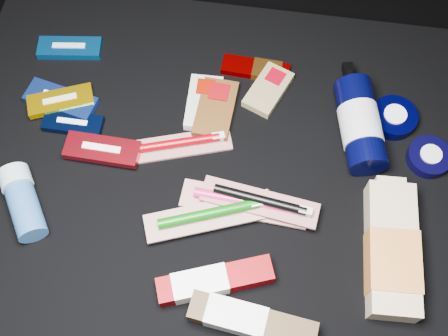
# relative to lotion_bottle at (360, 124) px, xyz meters

# --- Properties ---
(ground) EXTENTS (3.00, 3.00, 0.00)m
(ground) POSITION_rel_lotion_bottle_xyz_m (-0.24, -0.12, -0.43)
(ground) COLOR black
(ground) RESTS_ON ground
(cloth_table) EXTENTS (0.98, 0.78, 0.40)m
(cloth_table) POSITION_rel_lotion_bottle_xyz_m (-0.24, -0.12, -0.23)
(cloth_table) COLOR black
(cloth_table) RESTS_ON ground
(luna_bar_0) EXTENTS (0.13, 0.06, 0.02)m
(luna_bar_0) POSITION_rel_lotion_bottle_xyz_m (-0.57, 0.11, -0.03)
(luna_bar_0) COLOR #084F96
(luna_bar_0) RESTS_ON cloth_table
(luna_bar_1) EXTENTS (0.14, 0.08, 0.02)m
(luna_bar_1) POSITION_rel_lotion_bottle_xyz_m (-0.55, -0.01, -0.02)
(luna_bar_1) COLOR #173696
(luna_bar_1) RESTS_ON cloth_table
(luna_bar_2) EXTENTS (0.11, 0.04, 0.01)m
(luna_bar_2) POSITION_rel_lotion_bottle_xyz_m (-0.52, -0.06, -0.02)
(luna_bar_2) COLOR black
(luna_bar_2) RESTS_ON cloth_table
(luna_bar_3) EXTENTS (0.13, 0.09, 0.02)m
(luna_bar_3) POSITION_rel_lotion_bottle_xyz_m (-0.55, -0.02, -0.02)
(luna_bar_3) COLOR #C49700
(luna_bar_3) RESTS_ON cloth_table
(luna_bar_4) EXTENTS (0.13, 0.05, 0.02)m
(luna_bar_4) POSITION_rel_lotion_bottle_xyz_m (-0.45, -0.11, -0.02)
(luna_bar_4) COLOR maroon
(luna_bar_4) RESTS_ON cloth_table
(clif_bar_0) EXTENTS (0.07, 0.13, 0.02)m
(clif_bar_0) POSITION_rel_lotion_bottle_xyz_m (-0.26, 0.01, -0.02)
(clif_bar_0) COLOR #4D2C0F
(clif_bar_0) RESTS_ON cloth_table
(clif_bar_1) EXTENTS (0.06, 0.11, 0.02)m
(clif_bar_1) POSITION_rel_lotion_bottle_xyz_m (-0.29, 0.02, -0.03)
(clif_bar_1) COLOR beige
(clif_bar_1) RESTS_ON cloth_table
(clif_bar_2) EXTENTS (0.09, 0.12, 0.02)m
(clif_bar_2) POSITION_rel_lotion_bottle_xyz_m (-0.17, 0.07, -0.03)
(clif_bar_2) COLOR olive
(clif_bar_2) RESTS_ON cloth_table
(power_bar) EXTENTS (0.13, 0.05, 0.02)m
(power_bar) POSITION_rel_lotion_bottle_xyz_m (-0.19, 0.11, -0.03)
(power_bar) COLOR #7A0000
(power_bar) RESTS_ON cloth_table
(lotion_bottle) EXTENTS (0.10, 0.23, 0.07)m
(lotion_bottle) POSITION_rel_lotion_bottle_xyz_m (0.00, 0.00, 0.00)
(lotion_bottle) COLOR black
(lotion_bottle) RESTS_ON cloth_table
(cream_tin_upper) EXTENTS (0.08, 0.08, 0.03)m
(cream_tin_upper) POSITION_rel_lotion_bottle_xyz_m (0.06, 0.04, -0.02)
(cream_tin_upper) COLOR black
(cream_tin_upper) RESTS_ON cloth_table
(cream_tin_lower) EXTENTS (0.08, 0.08, 0.02)m
(cream_tin_lower) POSITION_rel_lotion_bottle_xyz_m (0.13, -0.03, -0.02)
(cream_tin_lower) COLOR black
(cream_tin_lower) RESTS_ON cloth_table
(bodywash_bottle) EXTENTS (0.09, 0.24, 0.05)m
(bodywash_bottle) POSITION_rel_lotion_bottle_xyz_m (0.06, -0.22, -0.01)
(bodywash_bottle) COLOR #C7AC89
(bodywash_bottle) RESTS_ON cloth_table
(deodorant_stick) EXTENTS (0.11, 0.14, 0.05)m
(deodorant_stick) POSITION_rel_lotion_bottle_xyz_m (-0.56, -0.22, -0.01)
(deodorant_stick) COLOR #295187
(deodorant_stick) RESTS_ON cloth_table
(toothbrush_pack_0) EXTENTS (0.20, 0.11, 0.02)m
(toothbrush_pack_0) POSITION_rel_lotion_bottle_xyz_m (-0.32, -0.07, -0.03)
(toothbrush_pack_0) COLOR #B9B2AD
(toothbrush_pack_0) RESTS_ON cloth_table
(toothbrush_pack_1) EXTENTS (0.22, 0.06, 0.02)m
(toothbrush_pack_1) POSITION_rel_lotion_bottle_xyz_m (-0.18, -0.17, -0.02)
(toothbrush_pack_1) COLOR beige
(toothbrush_pack_1) RESTS_ON cloth_table
(toothbrush_pack_2) EXTENTS (0.22, 0.12, 0.02)m
(toothbrush_pack_2) POSITION_rel_lotion_bottle_xyz_m (-0.24, -0.20, -0.01)
(toothbrush_pack_2) COLOR beige
(toothbrush_pack_2) RESTS_ON cloth_table
(toothbrush_pack_3) EXTENTS (0.20, 0.07, 0.02)m
(toothbrush_pack_3) POSITION_rel_lotion_bottle_xyz_m (-0.16, -0.17, -0.01)
(toothbrush_pack_3) COLOR #B0A9A5
(toothbrush_pack_3) RESTS_ON cloth_table
(toothpaste_carton_red) EXTENTS (0.19, 0.10, 0.04)m
(toothpaste_carton_red) POSITION_rel_lotion_bottle_xyz_m (-0.22, -0.31, -0.02)
(toothpaste_carton_red) COLOR #7E0106
(toothpaste_carton_red) RESTS_ON cloth_table
(toothpaste_carton_green) EXTENTS (0.20, 0.07, 0.04)m
(toothpaste_carton_green) POSITION_rel_lotion_bottle_xyz_m (-0.16, -0.37, -0.01)
(toothpaste_carton_green) COLOR #3C2814
(toothpaste_carton_green) RESTS_ON cloth_table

